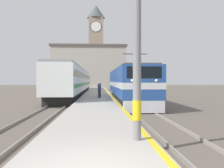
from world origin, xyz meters
TOP-DOWN VIEW (x-y plane):
  - ground_plane at (0.00, 30.00)m, footprint 200.00×200.00m
  - platform at (0.00, 25.00)m, footprint 3.69×140.00m
  - rail_track_near at (3.15, 25.00)m, footprint 2.84×140.00m
  - rail_track_far at (-3.32, 25.00)m, footprint 2.83×140.00m
  - locomotive_train at (3.15, 20.75)m, footprint 2.92×18.42m
  - passenger_train at (-3.32, 36.64)m, footprint 2.92×42.00m
  - person_on_platform at (0.28, 23.05)m, footprint 0.34×0.34m
  - second_waiting_passenger at (0.24, 22.13)m, footprint 0.34×0.34m
  - clock_tower at (-0.52, 73.34)m, footprint 5.31×5.31m
  - station_building at (-2.33, 65.69)m, footprint 19.67×10.55m

SIDE VIEW (x-z plane):
  - ground_plane at x=0.00m, z-range 0.00..0.00m
  - rail_track_near at x=3.15m, z-range -0.05..0.11m
  - rail_track_far at x=-3.32m, z-range -0.05..0.11m
  - platform at x=0.00m, z-range 0.00..0.43m
  - person_on_platform at x=0.28m, z-range 0.47..2.08m
  - second_waiting_passenger at x=0.24m, z-range 0.47..2.15m
  - locomotive_train at x=3.15m, z-range -0.44..4.02m
  - passenger_train at x=-3.32m, z-range 0.15..4.08m
  - station_building at x=-2.33m, z-range 0.02..11.52m
  - clock_tower at x=-0.52m, z-range 0.85..25.64m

